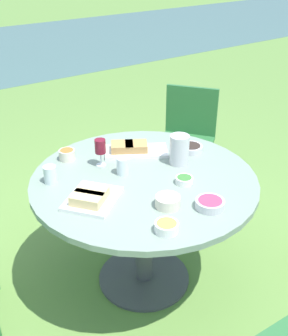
% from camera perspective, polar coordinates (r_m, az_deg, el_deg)
% --- Properties ---
extents(ground_plane, '(40.00, 40.00, 0.00)m').
position_cam_1_polar(ground_plane, '(2.88, 0.00, -14.64)').
color(ground_plane, '#668E42').
extents(dining_table, '(1.30, 1.30, 0.77)m').
position_cam_1_polar(dining_table, '(2.48, 0.00, -3.74)').
color(dining_table, '#4C4C51').
rests_on(dining_table, ground_plane).
extents(chair_near_right, '(0.60, 0.61, 0.89)m').
position_cam_1_polar(chair_near_right, '(3.60, 5.93, 4.82)').
color(chair_near_right, '#2D6B38').
rests_on(chair_near_right, ground_plane).
extents(water_pitcher, '(0.13, 0.12, 0.18)m').
position_cam_1_polar(water_pitcher, '(2.53, 4.81, 2.50)').
color(water_pitcher, silver).
rests_on(water_pitcher, dining_table).
extents(wine_glass, '(0.07, 0.07, 0.17)m').
position_cam_1_polar(wine_glass, '(2.49, -5.94, 2.78)').
color(wine_glass, silver).
rests_on(wine_glass, dining_table).
extents(platter_bread_main, '(0.38, 0.37, 0.07)m').
position_cam_1_polar(platter_bread_main, '(2.20, -7.19, -3.96)').
color(platter_bread_main, white).
rests_on(platter_bread_main, dining_table).
extents(platter_charcuterie, '(0.44, 0.36, 0.07)m').
position_cam_1_polar(platter_charcuterie, '(2.67, -1.56, 2.60)').
color(platter_charcuterie, white).
rests_on(platter_charcuterie, dining_table).
extents(bowl_fries, '(0.12, 0.12, 0.05)m').
position_cam_1_polar(bowl_fries, '(1.98, 3.08, -7.92)').
color(bowl_fries, white).
rests_on(bowl_fries, dining_table).
extents(bowl_salad, '(0.10, 0.10, 0.04)m').
position_cam_1_polar(bowl_salad, '(2.36, 5.48, -1.60)').
color(bowl_salad, white).
rests_on(bowl_salad, dining_table).
extents(bowl_olives, '(0.15, 0.15, 0.04)m').
position_cam_1_polar(bowl_olives, '(2.72, 6.32, 2.74)').
color(bowl_olives, silver).
rests_on(bowl_olives, dining_table).
extents(bowl_dip_red, '(0.15, 0.15, 0.05)m').
position_cam_1_polar(bowl_dip_red, '(2.16, 8.93, -4.78)').
color(bowl_dip_red, silver).
rests_on(bowl_dip_red, dining_table).
extents(bowl_dip_cream, '(0.13, 0.13, 0.06)m').
position_cam_1_polar(bowl_dip_cream, '(2.15, 3.25, -4.46)').
color(bowl_dip_cream, beige).
rests_on(bowl_dip_cream, dining_table).
extents(bowl_roasted_veg, '(0.10, 0.10, 0.07)m').
position_cam_1_polar(bowl_roasted_veg, '(2.63, -10.38, 1.85)').
color(bowl_roasted_veg, beige).
rests_on(bowl_roasted_veg, dining_table).
extents(cup_water_near, '(0.07, 0.07, 0.10)m').
position_cam_1_polar(cup_water_near, '(2.43, -2.90, 0.29)').
color(cup_water_near, silver).
rests_on(cup_water_near, dining_table).
extents(cup_water_far, '(0.07, 0.07, 0.10)m').
position_cam_1_polar(cup_water_far, '(2.40, -12.59, -0.86)').
color(cup_water_far, silver).
rests_on(cup_water_far, dining_table).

